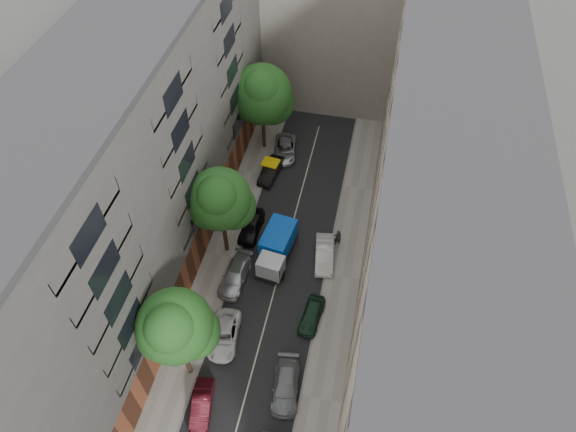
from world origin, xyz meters
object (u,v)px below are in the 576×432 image
(tree_far, at_px, (263,97))
(tarp_truck, at_px, (276,247))
(car_left_6, at_px, (285,149))
(tree_near, at_px, (176,329))
(car_right_3, at_px, (324,254))
(car_left_5, at_px, (271,171))
(tree_mid, at_px, (221,202))
(car_right_1, at_px, (286,386))
(car_right_2, at_px, (312,315))
(car_left_4, at_px, (251,226))
(car_left_1, at_px, (202,404))
(car_left_3, at_px, (235,275))
(lamp_post, at_px, (196,325))
(pedestrian, at_px, (338,238))
(car_left_2, at_px, (225,335))

(tree_far, bearing_deg, tarp_truck, -72.12)
(car_left_6, bearing_deg, tree_near, -103.35)
(car_right_3, relative_size, tree_far, 0.44)
(car_left_6, bearing_deg, car_right_3, -73.30)
(car_left_5, height_order, tree_mid, tree_mid)
(car_right_1, bearing_deg, tree_mid, 117.78)
(car_right_3, bearing_deg, tree_near, -130.99)
(car_right_2, bearing_deg, car_left_5, 121.07)
(car_left_4, distance_m, car_right_2, 10.74)
(car_left_1, bearing_deg, car_left_3, 84.03)
(tree_near, bearing_deg, lamp_post, 81.10)
(tree_far, bearing_deg, car_left_3, -84.53)
(tree_near, height_order, pedestrian, tree_near)
(car_right_2, xyz_separation_m, pedestrian, (0.90, 8.05, 0.43))
(car_left_2, bearing_deg, car_left_3, 90.81)
(car_left_2, distance_m, tree_far, 23.73)
(tarp_truck, relative_size, car_left_6, 1.26)
(car_left_4, relative_size, car_left_6, 0.91)
(car_left_6, bearing_deg, lamp_post, -102.93)
(tree_near, xyz_separation_m, tree_mid, (-0.59, 11.77, -0.29))
(car_left_4, distance_m, car_right_3, 7.39)
(tarp_truck, bearing_deg, car_left_3, -125.05)
(car_left_3, distance_m, tree_near, 10.95)
(tarp_truck, distance_m, lamp_post, 11.04)
(car_left_2, relative_size, car_right_1, 0.99)
(car_right_1, relative_size, tree_near, 0.47)
(car_left_6, relative_size, car_right_2, 1.24)
(tree_mid, bearing_deg, car_right_1, -55.39)
(car_right_3, bearing_deg, tree_mid, 177.82)
(car_right_2, bearing_deg, car_left_1, -119.46)
(tree_mid, bearing_deg, car_right_3, 6.34)
(tree_far, height_order, lamp_post, tree_far)
(car_right_2, distance_m, tree_far, 22.32)
(car_left_1, height_order, car_right_1, car_right_1)
(car_left_1, distance_m, lamp_post, 5.68)
(tarp_truck, height_order, pedestrian, tarp_truck)
(car_left_2, height_order, car_left_5, car_left_5)
(tarp_truck, distance_m, car_left_6, 13.88)
(tree_far, bearing_deg, tree_near, -88.60)
(car_left_2, relative_size, car_left_3, 0.96)
(car_left_1, bearing_deg, car_left_5, 82.13)
(car_left_3, relative_size, tree_far, 0.48)
(tree_mid, distance_m, lamp_post, 10.19)
(car_left_5, xyz_separation_m, car_right_1, (6.32, -21.80, -0.03))
(car_right_1, height_order, tree_near, tree_near)
(car_left_1, distance_m, car_left_6, 28.00)
(car_left_2, relative_size, car_left_4, 1.07)
(car_right_2, bearing_deg, car_left_3, 167.88)
(tree_far, xyz_separation_m, pedestrian, (9.65, -11.56, -5.65))
(car_left_2, xyz_separation_m, car_left_4, (-0.77, 11.20, 0.09))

